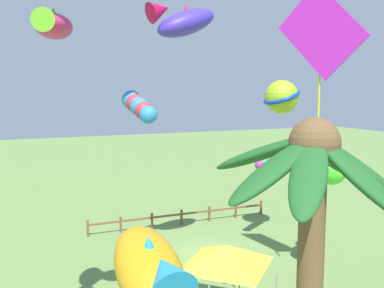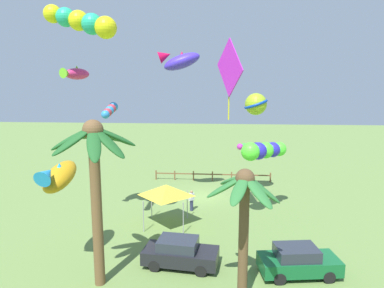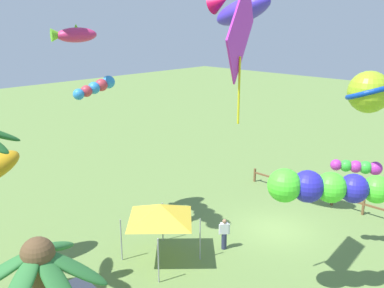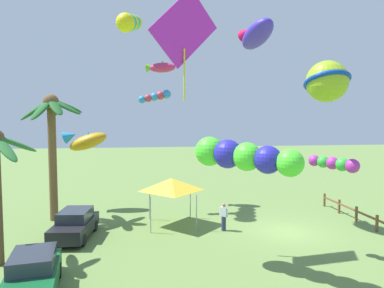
{
  "view_description": "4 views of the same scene",
  "coord_description": "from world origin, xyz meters",
  "px_view_note": "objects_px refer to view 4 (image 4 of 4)",
  "views": [
    {
      "loc": [
        9.43,
        20.07,
        8.42
      ],
      "look_at": [
        2.61,
        4.17,
        6.29
      ],
      "focal_mm": 41.95,
      "sensor_mm": 36.0,
      "label": 1
    },
    {
      "loc": [
        -1.42,
        28.09,
        9.3
      ],
      "look_at": [
        0.55,
        5.0,
        5.44
      ],
      "focal_mm": 31.6,
      "sensor_mm": 36.0,
      "label": 2
    },
    {
      "loc": [
        -11.47,
        18.33,
        10.94
      ],
      "look_at": [
        2.08,
        4.32,
        5.31
      ],
      "focal_mm": 40.49,
      "sensor_mm": 36.0,
      "label": 3
    },
    {
      "loc": [
        -18.4,
        8.0,
        6.41
      ],
      "look_at": [
        2.6,
        5.02,
        4.86
      ],
      "focal_mm": 32.64,
      "sensor_mm": 36.0,
      "label": 4
    }
  ],
  "objects_px": {
    "kite_tube_6": "(242,156)",
    "kite_diamond_1": "(184,30)",
    "palm_tree_0": "(52,127)",
    "festival_tent": "(172,185)",
    "kite_tube_8": "(335,164)",
    "kite_tube_0": "(156,96)",
    "kite_fish_5": "(161,67)",
    "kite_ball_7": "(327,82)",
    "kite_fish_4": "(86,141)",
    "parked_car_1": "(75,224)",
    "spectator_0": "(224,217)",
    "kite_fish_2": "(256,34)",
    "parked_car_0": "(33,274)",
    "kite_tube_3": "(130,23)"
  },
  "relations": [
    {
      "from": "kite_fish_5",
      "to": "kite_ball_7",
      "type": "xyz_separation_m",
      "value": [
        -12.2,
        -6.48,
        -2.21
      ]
    },
    {
      "from": "kite_fish_5",
      "to": "palm_tree_0",
      "type": "bearing_deg",
      "value": 118.0
    },
    {
      "from": "palm_tree_0",
      "to": "spectator_0",
      "type": "xyz_separation_m",
      "value": [
        -3.53,
        -10.12,
        -5.09
      ]
    },
    {
      "from": "kite_tube_0",
      "to": "kite_diamond_1",
      "type": "height_order",
      "value": "kite_diamond_1"
    },
    {
      "from": "kite_diamond_1",
      "to": "kite_tube_6",
      "type": "xyz_separation_m",
      "value": [
        -2.59,
        -2.08,
        -5.65
      ]
    },
    {
      "from": "kite_diamond_1",
      "to": "kite_fish_4",
      "type": "xyz_separation_m",
      "value": [
        8.76,
        5.95,
        -5.65
      ]
    },
    {
      "from": "festival_tent",
      "to": "kite_tube_0",
      "type": "bearing_deg",
      "value": 12.69
    },
    {
      "from": "parked_car_1",
      "to": "kite_tube_0",
      "type": "distance_m",
      "value": 9.85
    },
    {
      "from": "parked_car_1",
      "to": "kite_fish_2",
      "type": "bearing_deg",
      "value": -83.23
    },
    {
      "from": "kite_tube_0",
      "to": "spectator_0",
      "type": "bearing_deg",
      "value": -143.47
    },
    {
      "from": "kite_tube_6",
      "to": "kite_ball_7",
      "type": "distance_m",
      "value": 4.93
    },
    {
      "from": "palm_tree_0",
      "to": "festival_tent",
      "type": "height_order",
      "value": "palm_tree_0"
    },
    {
      "from": "parked_car_1",
      "to": "kite_fish_4",
      "type": "height_order",
      "value": "kite_fish_4"
    },
    {
      "from": "festival_tent",
      "to": "kite_fish_2",
      "type": "height_order",
      "value": "kite_fish_2"
    },
    {
      "from": "kite_fish_5",
      "to": "kite_ball_7",
      "type": "relative_size",
      "value": 1.19
    },
    {
      "from": "kite_fish_4",
      "to": "kite_fish_5",
      "type": "bearing_deg",
      "value": -78.29
    },
    {
      "from": "kite_fish_4",
      "to": "kite_tube_8",
      "type": "distance_m",
      "value": 16.5
    },
    {
      "from": "palm_tree_0",
      "to": "kite_fish_5",
      "type": "distance_m",
      "value": 8.97
    },
    {
      "from": "kite_fish_4",
      "to": "kite_fish_5",
      "type": "xyz_separation_m",
      "value": [
        1.11,
        -5.36,
        5.34
      ]
    },
    {
      "from": "palm_tree_0",
      "to": "kite_tube_6",
      "type": "relative_size",
      "value": 2.06
    },
    {
      "from": "parked_car_0",
      "to": "festival_tent",
      "type": "height_order",
      "value": "festival_tent"
    },
    {
      "from": "spectator_0",
      "to": "kite_tube_0",
      "type": "bearing_deg",
      "value": 36.53
    },
    {
      "from": "parked_car_0",
      "to": "kite_ball_7",
      "type": "relative_size",
      "value": 2.06
    },
    {
      "from": "kite_tube_3",
      "to": "kite_tube_6",
      "type": "xyz_separation_m",
      "value": [
        -10.97,
        -4.83,
        -8.13
      ]
    },
    {
      "from": "spectator_0",
      "to": "kite_fish_2",
      "type": "distance_m",
      "value": 10.86
    },
    {
      "from": "kite_fish_5",
      "to": "kite_tube_8",
      "type": "relative_size",
      "value": 1.19
    },
    {
      "from": "kite_tube_0",
      "to": "kite_diamond_1",
      "type": "relative_size",
      "value": 0.43
    },
    {
      "from": "parked_car_1",
      "to": "kite_diamond_1",
      "type": "distance_m",
      "value": 11.55
    },
    {
      "from": "kite_tube_6",
      "to": "kite_diamond_1",
      "type": "bearing_deg",
      "value": 38.73
    },
    {
      "from": "festival_tent",
      "to": "kite_fish_4",
      "type": "distance_m",
      "value": 7.71
    },
    {
      "from": "festival_tent",
      "to": "kite_ball_7",
      "type": "relative_size",
      "value": 1.43
    },
    {
      "from": "kite_tube_0",
      "to": "kite_fish_5",
      "type": "xyz_separation_m",
      "value": [
        2.33,
        -0.46,
        2.29
      ]
    },
    {
      "from": "parked_car_1",
      "to": "festival_tent",
      "type": "relative_size",
      "value": 1.42
    },
    {
      "from": "kite_tube_0",
      "to": "kite_fish_4",
      "type": "distance_m",
      "value": 5.9
    },
    {
      "from": "kite_tube_8",
      "to": "spectator_0",
      "type": "bearing_deg",
      "value": 41.31
    },
    {
      "from": "kite_diamond_1",
      "to": "kite_ball_7",
      "type": "height_order",
      "value": "kite_diamond_1"
    },
    {
      "from": "palm_tree_0",
      "to": "kite_tube_8",
      "type": "distance_m",
      "value": 16.37
    },
    {
      "from": "parked_car_0",
      "to": "kite_fish_4",
      "type": "distance_m",
      "value": 12.88
    },
    {
      "from": "parked_car_1",
      "to": "kite_fish_5",
      "type": "relative_size",
      "value": 1.72
    },
    {
      "from": "kite_tube_3",
      "to": "kite_tube_8",
      "type": "relative_size",
      "value": 2.22
    },
    {
      "from": "parked_car_1",
      "to": "spectator_0",
      "type": "height_order",
      "value": "spectator_0"
    },
    {
      "from": "kite_diamond_1",
      "to": "kite_fish_4",
      "type": "bearing_deg",
      "value": 34.18
    },
    {
      "from": "spectator_0",
      "to": "kite_tube_8",
      "type": "height_order",
      "value": "kite_tube_8"
    },
    {
      "from": "festival_tent",
      "to": "palm_tree_0",
      "type": "bearing_deg",
      "value": 74.21
    },
    {
      "from": "parked_car_1",
      "to": "kite_fish_2",
      "type": "height_order",
      "value": "kite_fish_2"
    },
    {
      "from": "kite_tube_3",
      "to": "kite_fish_5",
      "type": "bearing_deg",
      "value": -55.43
    },
    {
      "from": "palm_tree_0",
      "to": "festival_tent",
      "type": "xyz_separation_m",
      "value": [
        -2.05,
        -7.26,
        -3.44
      ]
    },
    {
      "from": "palm_tree_0",
      "to": "spectator_0",
      "type": "height_order",
      "value": "palm_tree_0"
    },
    {
      "from": "parked_car_0",
      "to": "festival_tent",
      "type": "distance_m",
      "value": 9.63
    },
    {
      "from": "spectator_0",
      "to": "kite_fish_5",
      "type": "height_order",
      "value": "kite_fish_5"
    }
  ]
}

